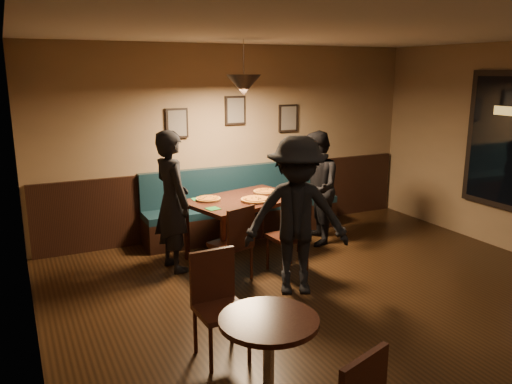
# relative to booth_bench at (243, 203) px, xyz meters

# --- Properties ---
(floor) EXTENTS (7.00, 7.00, 0.00)m
(floor) POSITION_rel_booth_bench_xyz_m (0.00, -3.20, -0.50)
(floor) COLOR black
(floor) RESTS_ON ground
(ceiling) EXTENTS (7.00, 7.00, 0.00)m
(ceiling) POSITION_rel_booth_bench_xyz_m (0.00, -3.20, 2.30)
(ceiling) COLOR silver
(ceiling) RESTS_ON ground
(wall_back) EXTENTS (6.00, 0.00, 6.00)m
(wall_back) POSITION_rel_booth_bench_xyz_m (0.00, 0.30, 0.90)
(wall_back) COLOR #8C704F
(wall_back) RESTS_ON ground
(wall_left) EXTENTS (0.00, 7.00, 7.00)m
(wall_left) POSITION_rel_booth_bench_xyz_m (-3.00, -3.20, 0.90)
(wall_left) COLOR #8C704F
(wall_left) RESTS_ON ground
(wainscot) EXTENTS (5.88, 0.06, 1.00)m
(wainscot) POSITION_rel_booth_bench_xyz_m (0.00, 0.27, 0.00)
(wainscot) COLOR black
(wainscot) RESTS_ON ground
(booth_bench) EXTENTS (3.00, 0.60, 1.00)m
(booth_bench) POSITION_rel_booth_bench_xyz_m (0.00, 0.00, 0.00)
(booth_bench) COLOR #0F232D
(booth_bench) RESTS_ON ground
(picture_left) EXTENTS (0.32, 0.04, 0.42)m
(picture_left) POSITION_rel_booth_bench_xyz_m (-0.90, 0.27, 1.20)
(picture_left) COLOR black
(picture_left) RESTS_ON wall_back
(picture_center) EXTENTS (0.32, 0.04, 0.42)m
(picture_center) POSITION_rel_booth_bench_xyz_m (0.00, 0.27, 1.35)
(picture_center) COLOR black
(picture_center) RESTS_ON wall_back
(picture_right) EXTENTS (0.32, 0.04, 0.42)m
(picture_right) POSITION_rel_booth_bench_xyz_m (0.90, 0.27, 1.20)
(picture_right) COLOR black
(picture_right) RESTS_ON wall_back
(pendant_lamp) EXTENTS (0.44, 0.44, 0.25)m
(pendant_lamp) POSITION_rel_booth_bench_xyz_m (-0.35, -0.80, 1.75)
(pendant_lamp) COLOR black
(pendant_lamp) RESTS_ON ceiling
(dining_table) EXTENTS (1.67, 1.29, 0.79)m
(dining_table) POSITION_rel_booth_bench_xyz_m (-0.35, -0.80, -0.11)
(dining_table) COLOR #33190E
(dining_table) RESTS_ON floor
(chair_near_left) EXTENTS (0.52, 0.52, 0.92)m
(chair_near_left) POSITION_rel_booth_bench_xyz_m (-0.84, -1.46, -0.04)
(chair_near_left) COLOR black
(chair_near_left) RESTS_ON floor
(chair_near_right) EXTENTS (0.45, 0.45, 0.93)m
(chair_near_right) POSITION_rel_booth_bench_xyz_m (-0.11, -1.53, -0.04)
(chair_near_right) COLOR black
(chair_near_right) RESTS_ON floor
(diner_left) EXTENTS (0.50, 0.69, 1.74)m
(diner_left) POSITION_rel_booth_bench_xyz_m (-1.34, -0.84, 0.37)
(diner_left) COLOR black
(diner_left) RESTS_ON floor
(diner_right) EXTENTS (0.83, 0.94, 1.61)m
(diner_right) POSITION_rel_booth_bench_xyz_m (0.77, -0.77, 0.31)
(diner_right) COLOR black
(diner_right) RESTS_ON floor
(diner_front) EXTENTS (1.30, 1.06, 1.76)m
(diner_front) POSITION_rel_booth_bench_xyz_m (-0.32, -2.10, 0.38)
(diner_front) COLOR black
(diner_front) RESTS_ON floor
(pizza_a) EXTENTS (0.40, 0.40, 0.04)m
(pizza_a) POSITION_rel_booth_bench_xyz_m (-0.81, -0.68, 0.31)
(pizza_a) COLOR orange
(pizza_a) RESTS_ON dining_table
(pizza_b) EXTENTS (0.46, 0.46, 0.04)m
(pizza_b) POSITION_rel_booth_bench_xyz_m (-0.28, -0.99, 0.31)
(pizza_b) COLOR orange
(pizza_b) RESTS_ON dining_table
(pizza_c) EXTENTS (0.33, 0.33, 0.04)m
(pizza_c) POSITION_rel_booth_bench_xyz_m (0.04, -0.63, 0.31)
(pizza_c) COLOR gold
(pizza_c) RESTS_ON dining_table
(soda_glass) EXTENTS (0.08, 0.08, 0.15)m
(soda_glass) POSITION_rel_booth_bench_xyz_m (0.23, -1.07, 0.36)
(soda_glass) COLOR black
(soda_glass) RESTS_ON dining_table
(tabasco_bottle) EXTENTS (0.03, 0.03, 0.11)m
(tabasco_bottle) POSITION_rel_booth_bench_xyz_m (0.21, -0.83, 0.34)
(tabasco_bottle) COLOR #AA1B05
(tabasco_bottle) RESTS_ON dining_table
(napkin_a) EXTENTS (0.16, 0.16, 0.01)m
(napkin_a) POSITION_rel_booth_bench_xyz_m (-0.92, -0.57, 0.29)
(napkin_a) COLOR #217E42
(napkin_a) RESTS_ON dining_table
(napkin_b) EXTENTS (0.18, 0.18, 0.01)m
(napkin_b) POSITION_rel_booth_bench_xyz_m (-0.91, -1.11, 0.29)
(napkin_b) COLOR #1B6828
(napkin_b) RESTS_ON dining_table
(cutlery_set) EXTENTS (0.18, 0.02, 0.00)m
(cutlery_set) POSITION_rel_booth_bench_xyz_m (-0.33, -1.18, 0.29)
(cutlery_set) COLOR silver
(cutlery_set) RESTS_ON dining_table
(cafe_table) EXTENTS (0.72, 0.72, 0.75)m
(cafe_table) POSITION_rel_booth_bench_xyz_m (-1.56, -3.82, -0.13)
(cafe_table) COLOR black
(cafe_table) RESTS_ON floor
(cafe_chair_far) EXTENTS (0.42, 0.42, 0.93)m
(cafe_chair_far) POSITION_rel_booth_bench_xyz_m (-1.58, -3.00, -0.04)
(cafe_chair_far) COLOR black
(cafe_chair_far) RESTS_ON floor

